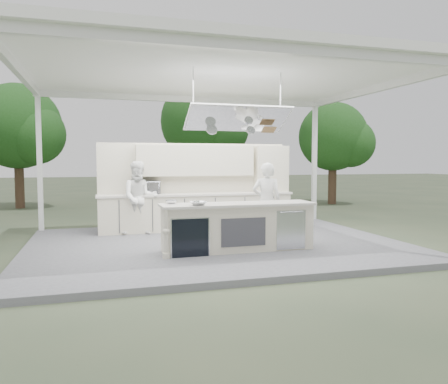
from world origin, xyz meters
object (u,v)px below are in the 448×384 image
object	(u,v)px
head_chef	(267,202)
sous_chef	(140,198)
back_counter	(197,211)
demo_island	(237,227)

from	to	relation	value
head_chef	sous_chef	xyz separation A→B (m)	(-2.63, 1.69, 0.02)
head_chef	sous_chef	size ratio (longest dim) A/B	0.98
back_counter	head_chef	bearing A→B (deg)	-61.19
back_counter	sous_chef	bearing A→B (deg)	-166.96
sous_chef	demo_island	bearing A→B (deg)	-54.78
demo_island	sous_chef	distance (m)	3.01
demo_island	back_counter	world-z (taller)	same
back_counter	head_chef	xyz separation A→B (m)	(1.12, -2.04, 0.40)
head_chef	back_counter	bearing A→B (deg)	-37.85
back_counter	sous_chef	distance (m)	1.61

